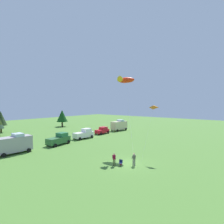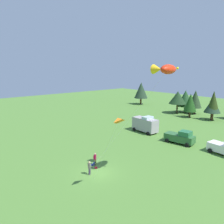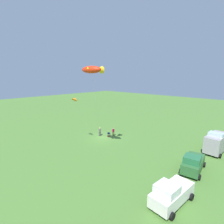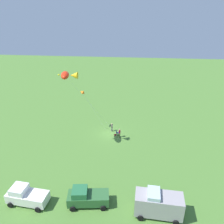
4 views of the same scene
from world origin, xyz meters
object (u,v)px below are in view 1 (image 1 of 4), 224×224
backpack_on_grass (121,164)px  kite_delta_orange (153,107)px  person_kite_flyer (134,158)px  truck_green_flatbed (59,139)px  car_red_sedan (102,130)px  van_motorhome_grey (14,144)px  person_spectator (114,158)px  kite_large_fish (125,80)px  van_camper_beige (119,125)px  folding_chair (121,162)px  truck_white_pickup (84,134)px

backpack_on_grass → kite_delta_orange: bearing=-16.6°
person_kite_flyer → truck_green_flatbed: truck_green_flatbed is taller
car_red_sedan → van_motorhome_grey: bearing=-178.4°
person_spectator → kite_large_fish: size_ratio=0.13×
car_red_sedan → van_camper_beige: size_ratio=0.75×
kite_large_fish → person_spectator: bearing=-155.4°
folding_chair → kite_large_fish: kite_large_fish is taller
truck_white_pickup → van_camper_beige: size_ratio=0.92×
car_red_sedan → kite_large_fish: bearing=-124.9°
car_red_sedan → kite_large_fish: 20.64m
person_kite_flyer → van_motorhome_grey: bearing=-92.7°
person_kite_flyer → kite_large_fish: 14.50m
folding_chair → van_motorhome_grey: 18.74m
person_spectator → truck_white_pickup: (10.13, 16.93, 0.08)m
person_kite_flyer → van_motorhome_grey: size_ratio=0.32×
person_kite_flyer → backpack_on_grass: (-0.80, 1.58, -0.91)m
van_motorhome_grey → van_camper_beige: 31.33m
person_spectator → van_camper_beige: size_ratio=0.31×
kite_large_fish → kite_delta_orange: size_ratio=1.60×
backpack_on_grass → person_spectator: bearing=150.0°
person_kite_flyer → car_red_sedan: bearing=-153.3°
truck_green_flatbed → person_spectator: bearing=-107.5°
person_spectator → kite_delta_orange: 10.14m
person_spectator → van_camper_beige: van_camper_beige is taller
person_spectator → backpack_on_grass: size_ratio=5.44×
truck_white_pickup → kite_delta_orange: kite_delta_orange is taller
kite_large_fish → kite_delta_orange: bearing=-99.1°
folding_chair → person_kite_flyer: bearing=107.7°
truck_green_flatbed → kite_delta_orange: (4.36, -18.67, 6.83)m
person_spectator → truck_white_pickup: truck_white_pickup is taller
car_red_sedan → kite_delta_orange: kite_delta_orange is taller
backpack_on_grass → truck_white_pickup: 19.76m
van_motorhome_grey → kite_delta_orange: 23.97m
van_motorhome_grey → kite_delta_orange: (12.83, -19.24, 6.29)m
folding_chair → car_red_sedan: size_ratio=0.20×
truck_white_pickup → car_red_sedan: 7.56m
backpack_on_grass → truck_green_flatbed: 16.96m
kite_delta_orange → car_red_sedan: bearing=62.0°
van_motorhome_grey → kite_large_fish: 22.09m
backpack_on_grass → folding_chair: bearing=-151.6°
truck_white_pickup → van_camper_beige: van_camper_beige is taller
folding_chair → van_motorhome_grey: size_ratio=0.15×
truck_green_flatbed → kite_large_fish: size_ratio=0.39×
kite_large_fish → truck_white_pickup: bearing=80.9°
backpack_on_grass → truck_green_flatbed: truck_green_flatbed is taller
folding_chair → person_spectator: person_spectator is taller
van_camper_beige → kite_large_fish: (-17.53, -13.87, 11.09)m
car_red_sedan → kite_large_fish: size_ratio=0.32×
folding_chair → truck_green_flatbed: size_ratio=0.16×
person_spectator → kite_delta_orange: bearing=150.6°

